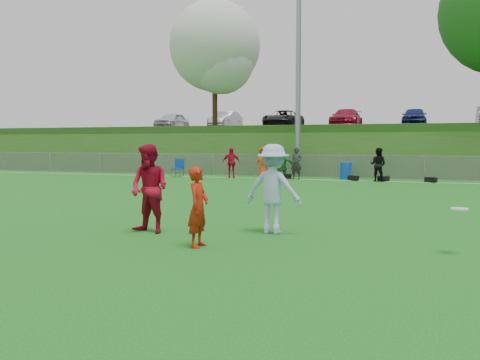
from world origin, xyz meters
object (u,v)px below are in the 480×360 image
at_px(player_red_center, 150,189).
at_px(recycling_bin, 346,171).
at_px(player_blue, 273,189).
at_px(frisbee, 459,209).
at_px(player_red_left, 198,207).

height_order(player_red_center, recycling_bin, player_red_center).
distance_m(player_red_center, recycling_bin, 18.51).
bearing_deg(player_blue, frisbee, 169.80).
relative_size(player_red_left, player_red_center, 0.78).
bearing_deg(player_red_center, player_blue, 30.78).
distance_m(player_blue, recycling_bin, 17.66).
xyz_separation_m(player_blue, frisbee, (3.67, -0.98, -0.16)).
distance_m(player_red_left, player_red_center, 1.98).
distance_m(frisbee, recycling_bin, 19.23).
xyz_separation_m(player_red_left, recycling_bin, (-0.37, 19.54, -0.30)).
height_order(player_red_left, player_blue, player_blue).
bearing_deg(player_red_center, recycling_bin, 98.20).
bearing_deg(player_red_left, player_blue, -26.72).
bearing_deg(player_red_center, player_red_left, -21.04).
bearing_deg(player_red_center, frisbee, 11.00).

